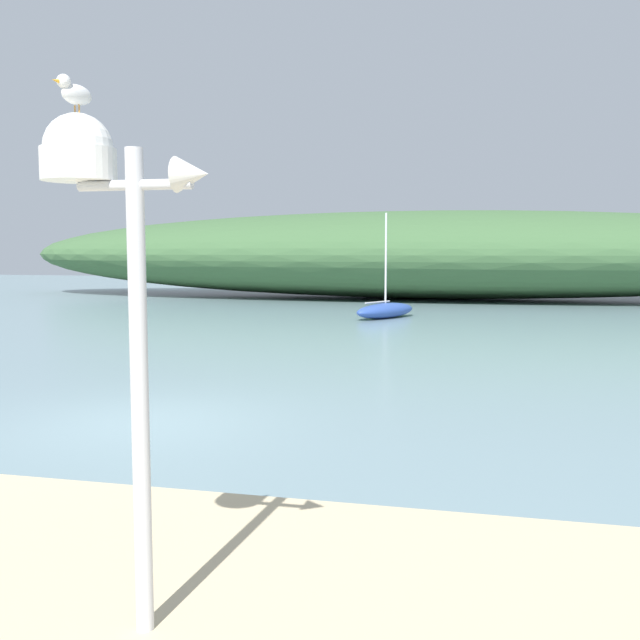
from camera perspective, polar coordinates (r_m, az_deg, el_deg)
ground_plane at (r=12.34m, az=-13.57°, el=-7.75°), size 120.00×120.00×0.00m
distant_hill at (r=42.77m, az=8.23°, el=5.07°), size 49.82×12.58×5.01m
mast_structure at (r=5.07m, az=-16.79°, el=8.14°), size 1.16×0.49×3.49m
seagull_on_radar at (r=5.23m, az=-18.59°, el=16.49°), size 0.17×0.32×0.23m
sailboat_far_left at (r=29.97m, az=5.12°, el=0.78°), size 2.58×3.59×4.27m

